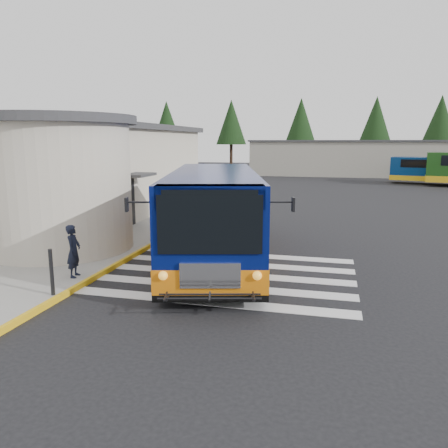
% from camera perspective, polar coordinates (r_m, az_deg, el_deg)
% --- Properties ---
extents(ground, '(140.00, 140.00, 0.00)m').
position_cam_1_polar(ground, '(14.26, 2.58, -5.77)').
color(ground, black).
rests_on(ground, ground).
extents(sidewalk, '(10.00, 34.00, 0.15)m').
position_cam_1_polar(sidewalk, '(21.34, -19.53, -0.62)').
color(sidewalk, gray).
rests_on(sidewalk, ground).
extents(curb_strip, '(0.12, 34.00, 0.16)m').
position_cam_1_polar(curb_strip, '(19.08, -7.01, -1.35)').
color(curb_strip, gold).
rests_on(curb_strip, ground).
extents(station_building, '(12.70, 18.70, 4.80)m').
position_cam_1_polar(station_building, '(24.45, -19.78, 6.64)').
color(station_building, beige).
rests_on(station_building, ground).
extents(crosswalk, '(8.00, 5.35, 0.01)m').
position_cam_1_polar(crosswalk, '(13.62, -0.17, -6.54)').
color(crosswalk, silver).
rests_on(crosswalk, ground).
extents(depot_building, '(26.40, 8.40, 4.20)m').
position_cam_1_polar(depot_building, '(55.54, 17.57, 8.25)').
color(depot_building, gray).
rests_on(depot_building, ground).
extents(tree_line, '(58.40, 4.40, 10.00)m').
position_cam_1_polar(tree_line, '(63.57, 17.65, 12.71)').
color(tree_line, black).
rests_on(tree_line, ground).
extents(transit_bus, '(5.71, 11.13, 3.05)m').
position_cam_1_polar(transit_bus, '(15.07, -1.33, 0.83)').
color(transit_bus, '#071153').
rests_on(transit_bus, ground).
extents(pedestrian_a, '(0.47, 0.62, 1.54)m').
position_cam_1_polar(pedestrian_a, '(13.42, -19.05, -3.35)').
color(pedestrian_a, black).
rests_on(pedestrian_a, sidewalk).
extents(bollard, '(0.10, 0.10, 1.22)m').
position_cam_1_polar(bollard, '(12.06, -21.60, -5.87)').
color(bollard, black).
rests_on(bollard, sidewalk).
extents(far_bus_a, '(8.85, 4.65, 2.20)m').
position_cam_1_polar(far_bus_a, '(46.36, 26.30, 6.41)').
color(far_bus_a, navy).
rests_on(far_bus_a, ground).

